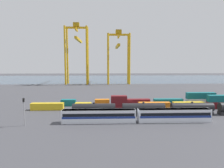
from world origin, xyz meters
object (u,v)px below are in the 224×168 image
freight_tank_row (192,109)px  gantry_crane_central (118,51)px  gantry_crane_west (77,47)px  signal_mast (24,108)px  shipping_container_13 (168,102)px  shipping_container_1 (83,106)px  shipping_container_14 (200,102)px  passenger_train (137,115)px

freight_tank_row → gantry_crane_central: 108.94m
freight_tank_row → gantry_crane_west: (-52.50, 105.08, 28.54)m
gantry_crane_central → freight_tank_row: bearing=-80.2°
signal_mast → shipping_container_13: bearing=27.9°
shipping_container_1 → gantry_crane_west: bearing=98.7°
freight_tank_row → shipping_container_13: 16.52m
signal_mast → shipping_container_1: (14.55, 19.11, -3.80)m
freight_tank_row → signal_mast: (-52.36, -9.87, 2.94)m
signal_mast → shipping_container_1: bearing=52.7°
freight_tank_row → shipping_container_1: size_ratio=13.39×
freight_tank_row → gantry_crane_central: bearing=99.8°
signal_mast → shipping_container_13: (49.37, 26.09, -3.80)m
shipping_container_14 → gantry_crane_west: bearing=125.5°
passenger_train → shipping_container_1: (-17.67, 16.83, -0.84)m
shipping_container_1 → gantry_crane_central: gantry_crane_central is taller
gantry_crane_west → gantry_crane_central: size_ratio=1.12×
signal_mast → gantry_crane_west: bearing=90.1°
passenger_train → signal_mast: size_ratio=5.62×
freight_tank_row → shipping_container_13: bearing=100.4°
passenger_train → shipping_container_14: bearing=37.5°
signal_mast → gantry_crane_west: (-0.14, 114.95, 25.59)m
shipping_container_1 → gantry_crane_west: gantry_crane_west is taller
freight_tank_row → shipping_container_1: 38.93m
shipping_container_1 → passenger_train: bearing=-43.6°
passenger_train → shipping_container_13: size_ratio=3.66×
signal_mast → shipping_container_14: signal_mast is taller
shipping_container_14 → freight_tank_row: bearing=-123.9°
shipping_container_14 → gantry_crane_central: gantry_crane_central is taller
signal_mast → gantry_crane_central: (34.37, 114.37, 22.03)m
gantry_crane_west → gantry_crane_central: gantry_crane_west is taller
freight_tank_row → passenger_train: bearing=-159.4°
shipping_container_1 → shipping_container_13: bearing=11.3°
signal_mast → gantry_crane_central: 121.44m
signal_mast → gantry_crane_west: 117.76m
shipping_container_14 → gantry_crane_central: (-28.88, 88.28, 25.83)m
freight_tank_row → signal_mast: bearing=-169.3°
passenger_train → gantry_crane_west: size_ratio=0.89×
shipping_container_1 → freight_tank_row: bearing=-13.7°
shipping_container_14 → shipping_container_1: bearing=-171.8°
passenger_train → shipping_container_1: size_ratio=7.34×
signal_mast → shipping_container_14: (63.25, 26.09, -3.80)m
gantry_crane_central → shipping_container_1: bearing=-101.8°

